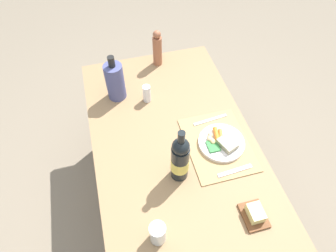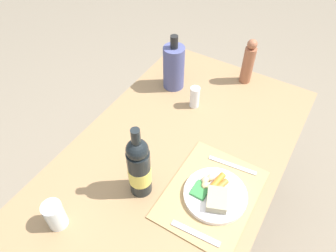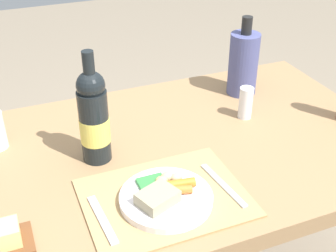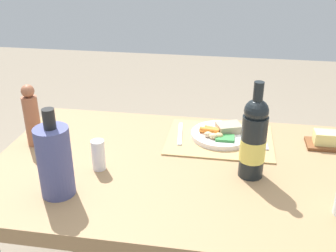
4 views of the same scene
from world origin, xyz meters
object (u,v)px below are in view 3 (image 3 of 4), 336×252
object	(u,v)px
dining_table	(167,175)
dinner_plate	(165,196)
salt_shaker	(246,103)
butter_dish	(2,239)
fork	(102,219)
knife	(223,185)
wine_bottle	(94,118)
cooler_bottle	(243,63)

from	to	relation	value
dining_table	dinner_plate	bearing A→B (deg)	-112.67
dinner_plate	salt_shaker	distance (m)	0.50
butter_dish	fork	bearing A→B (deg)	-1.35
salt_shaker	butter_dish	size ratio (longest dim) A/B	0.82
knife	dinner_plate	bearing A→B (deg)	173.68
butter_dish	wine_bottle	bearing A→B (deg)	42.20
dinner_plate	butter_dish	distance (m)	0.39
dining_table	fork	distance (m)	0.36
wine_bottle	cooler_bottle	size ratio (longest dim) A/B	1.16
salt_shaker	butter_dish	world-z (taller)	salt_shaker
dinner_plate	fork	distance (m)	0.16
wine_bottle	salt_shaker	bearing A→B (deg)	4.91
dinner_plate	cooler_bottle	world-z (taller)	cooler_bottle
fork	knife	xyz separation A→B (m)	(0.33, 0.01, 0.00)
salt_shaker	fork	bearing A→B (deg)	-151.77
fork	knife	size ratio (longest dim) A/B	0.91
cooler_bottle	butter_dish	distance (m)	0.98
dinner_plate	knife	distance (m)	0.16
knife	salt_shaker	bearing A→B (deg)	45.16
wine_bottle	dinner_plate	bearing A→B (deg)	-66.92
dining_table	wine_bottle	distance (m)	0.31
wine_bottle	butter_dish	bearing A→B (deg)	-137.80
dinner_plate	fork	bearing A→B (deg)	-177.73
wine_bottle	fork	bearing A→B (deg)	-102.16
dining_table	dinner_plate	size ratio (longest dim) A/B	5.99
dining_table	butter_dish	bearing A→B (deg)	-154.80
dining_table	dinner_plate	world-z (taller)	dinner_plate
dinner_plate	butter_dish	world-z (taller)	butter_dish
cooler_bottle	fork	bearing A→B (deg)	-144.26
cooler_bottle	butter_dish	xyz separation A→B (m)	(-0.86, -0.46, -0.09)
fork	wine_bottle	xyz separation A→B (m)	(0.06, 0.26, 0.13)
butter_dish	dinner_plate	bearing A→B (deg)	0.18
dining_table	dinner_plate	distance (m)	0.27
dining_table	salt_shaker	world-z (taller)	salt_shaker
wine_bottle	butter_dish	world-z (taller)	wine_bottle
fork	dining_table	bearing A→B (deg)	38.20
knife	fork	bearing A→B (deg)	174.92
fork	wine_bottle	size ratio (longest dim) A/B	0.54
wine_bottle	butter_dish	distance (m)	0.39
dining_table	cooler_bottle	distance (m)	0.50
salt_shaker	butter_dish	distance (m)	0.84
dinner_plate	wine_bottle	world-z (taller)	wine_bottle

